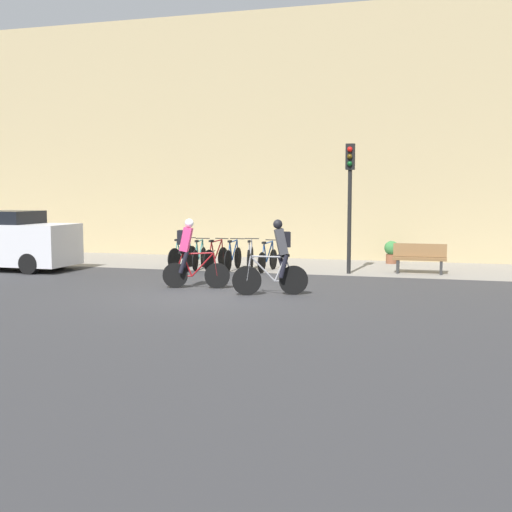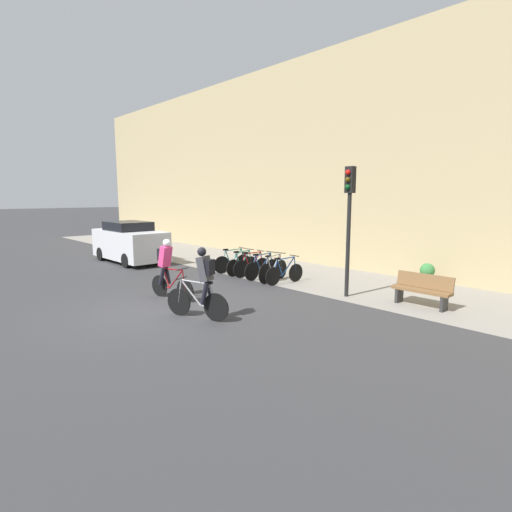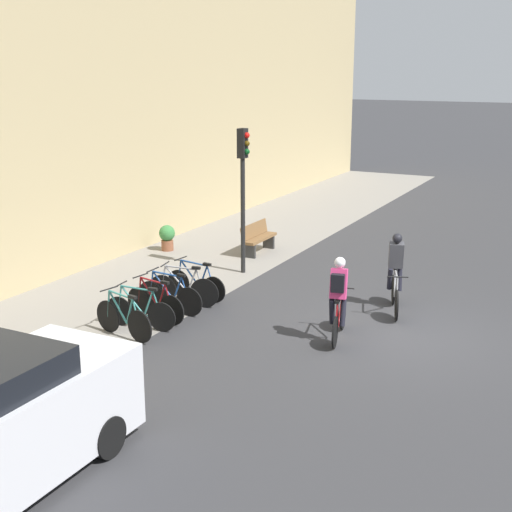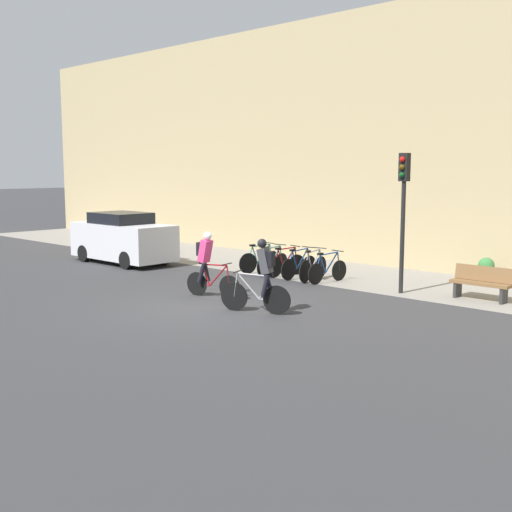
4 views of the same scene
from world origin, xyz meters
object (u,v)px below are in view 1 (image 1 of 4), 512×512
at_px(parked_bike_2, 216,257).
at_px(potted_plant, 391,251).
at_px(cyclist_pink, 189,251).
at_px(parked_bike_5, 268,259).
at_px(parked_bike_3, 233,257).
at_px(parked_bike_1, 199,257).
at_px(traffic_light_pole, 350,185).
at_px(bench, 420,258).
at_px(parked_bike_0, 183,256).
at_px(parked_bike_4, 250,257).
at_px(cyclist_grey, 278,255).
at_px(parked_car, 7,241).

height_order(parked_bike_2, potted_plant, parked_bike_2).
xyz_separation_m(cyclist_pink, parked_bike_5, (1.02, 3.98, -0.56)).
xyz_separation_m(parked_bike_2, parked_bike_3, (0.56, -0.00, 0.00)).
height_order(parked_bike_1, traffic_light_pole, traffic_light_pole).
bearing_deg(potted_plant, parked_bike_1, -150.97).
bearing_deg(parked_bike_3, bench, 6.56).
bearing_deg(bench, parked_bike_0, -174.95).
height_order(cyclist_pink, parked_bike_5, cyclist_pink).
distance_m(parked_bike_4, potted_plant, 5.20).
relative_size(cyclist_grey, parked_bike_2, 1.10).
relative_size(parked_bike_3, parked_bike_5, 1.01).
distance_m(parked_bike_5, traffic_light_pole, 3.37).
distance_m(cyclist_grey, potted_plant, 7.94).
bearing_deg(parked_bike_0, parked_car, -160.70).
height_order(parked_bike_3, potted_plant, parked_bike_3).
distance_m(parked_bike_1, parked_car, 6.05).
relative_size(parked_bike_4, parked_car, 0.40).
relative_size(parked_bike_3, traffic_light_pole, 0.44).
relative_size(parked_bike_0, parked_car, 0.38).
distance_m(parked_bike_0, parked_bike_1, 0.56).
bearing_deg(cyclist_grey, parked_bike_0, 133.56).
bearing_deg(cyclist_grey, parked_bike_1, 129.48).
bearing_deg(potted_plant, parked_bike_0, -153.19).
relative_size(parked_bike_0, parked_bike_2, 1.00).
bearing_deg(cyclist_pink, cyclist_grey, -10.53).
height_order(cyclist_grey, bench, cyclist_grey).
bearing_deg(parked_bike_5, parked_bike_1, 179.99).
bearing_deg(bench, cyclist_pink, -140.14).
xyz_separation_m(parked_bike_4, potted_plant, (4.09, 3.21, 0.03)).
height_order(parked_bike_0, parked_bike_5, parked_bike_0).
height_order(cyclist_pink, bench, cyclist_pink).
height_order(bench, parked_car, parked_car).
distance_m(parked_bike_3, traffic_light_pole, 4.26).
xyz_separation_m(cyclist_pink, parked_car, (-6.97, 2.17, -0.05)).
xyz_separation_m(parked_bike_2, parked_bike_4, (1.13, -0.00, 0.01)).
distance_m(cyclist_grey, parked_bike_4, 4.88).
distance_m(parked_bike_2, parked_bike_4, 1.13).
bearing_deg(parked_bike_4, parked_bike_2, 179.99).
distance_m(cyclist_pink, parked_car, 7.30).
height_order(cyclist_grey, parked_bike_0, cyclist_grey).
height_order(parked_bike_1, parked_bike_3, parked_bike_3).
relative_size(parked_bike_2, potted_plant, 2.09).
bearing_deg(cyclist_pink, potted_plant, 57.66).
xyz_separation_m(parked_bike_0, parked_bike_1, (0.56, -0.00, -0.01)).
xyz_separation_m(parked_bike_3, bench, (5.65, 0.65, 0.06)).
xyz_separation_m(cyclist_pink, parked_bike_3, (-0.10, 3.98, -0.54)).
xyz_separation_m(parked_bike_0, traffic_light_pole, (5.30, 0.05, 2.25)).
xyz_separation_m(parked_bike_3, parked_car, (-6.87, -1.81, 0.50)).
height_order(parked_bike_1, potted_plant, parked_bike_1).
bearing_deg(parked_car, bench, 11.13).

